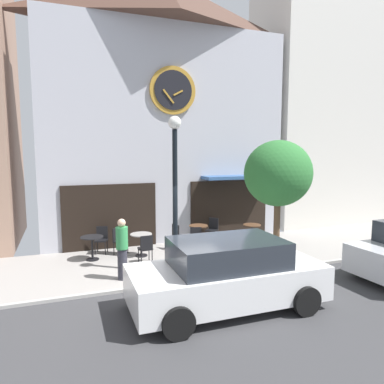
% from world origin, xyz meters
% --- Properties ---
extents(ground_plane, '(27.73, 10.46, 0.13)m').
position_xyz_m(ground_plane, '(0.00, -1.06, -0.02)').
color(ground_plane, gray).
extents(clock_building, '(9.39, 3.33, 10.01)m').
position_xyz_m(clock_building, '(0.99, 5.19, 5.16)').
color(clock_building, '#B2B2BC').
rests_on(clock_building, ground_plane).
extents(neighbor_building_right, '(5.81, 3.44, 11.36)m').
position_xyz_m(neighbor_building_right, '(8.90, 5.87, 5.68)').
color(neighbor_building_right, silver).
rests_on(neighbor_building_right, ground_plane).
extents(street_lamp, '(0.36, 0.36, 4.42)m').
position_xyz_m(street_lamp, '(0.03, 0.87, 2.24)').
color(street_lamp, black).
rests_on(street_lamp, ground_plane).
extents(street_tree, '(2.15, 1.94, 3.80)m').
position_xyz_m(street_tree, '(3.36, 0.82, 2.76)').
color(street_tree, brown).
rests_on(street_tree, ground_plane).
extents(cafe_table_near_door, '(0.72, 0.72, 0.76)m').
position_xyz_m(cafe_table_near_door, '(-2.10, 2.93, 0.54)').
color(cafe_table_near_door, black).
rests_on(cafe_table_near_door, ground_plane).
extents(cafe_table_center_left, '(0.72, 0.72, 0.75)m').
position_xyz_m(cafe_table_center_left, '(-0.54, 2.80, 0.53)').
color(cafe_table_center_left, black).
rests_on(cafe_table_center_left, ground_plane).
extents(cafe_table_leftmost, '(0.68, 0.68, 0.77)m').
position_xyz_m(cafe_table_leftmost, '(1.68, 3.29, 0.54)').
color(cafe_table_leftmost, black).
rests_on(cafe_table_leftmost, ground_plane).
extents(cafe_table_center_right, '(0.66, 0.66, 0.73)m').
position_xyz_m(cafe_table_center_right, '(3.68, 2.90, 0.50)').
color(cafe_table_center_right, black).
rests_on(cafe_table_center_right, ground_plane).
extents(cafe_chair_under_awning, '(0.50, 0.50, 0.90)m').
position_xyz_m(cafe_chair_under_awning, '(0.84, 3.15, 0.53)').
color(cafe_chair_under_awning, black).
rests_on(cafe_chair_under_awning, ground_plane).
extents(cafe_chair_mid_row, '(0.56, 0.56, 0.90)m').
position_xyz_m(cafe_chair_mid_row, '(-1.21, 3.27, 0.53)').
color(cafe_chair_mid_row, black).
rests_on(cafe_chair_mid_row, ground_plane).
extents(cafe_chair_near_tree, '(0.57, 0.57, 0.90)m').
position_xyz_m(cafe_chair_near_tree, '(2.43, 3.72, 0.53)').
color(cafe_chair_near_tree, black).
rests_on(cafe_chair_near_tree, ground_plane).
extents(cafe_chair_near_lamp, '(0.42, 0.42, 0.90)m').
position_xyz_m(cafe_chair_near_lamp, '(-0.57, 1.98, 0.53)').
color(cafe_chair_near_lamp, black).
rests_on(cafe_chair_near_lamp, ground_plane).
extents(cafe_chair_curbside, '(0.51, 0.51, 0.90)m').
position_xyz_m(cafe_chair_curbside, '(-1.73, 3.64, 0.53)').
color(cafe_chair_curbside, black).
rests_on(cafe_chair_curbside, ground_plane).
extents(cafe_chair_right_end, '(0.49, 0.49, 0.90)m').
position_xyz_m(cafe_chair_right_end, '(1.30, 2.57, 0.53)').
color(cafe_chair_right_end, black).
rests_on(cafe_chair_right_end, ground_plane).
extents(pedestrian_green, '(0.40, 0.40, 1.67)m').
position_xyz_m(pedestrian_green, '(-1.46, 0.89, 0.86)').
color(pedestrian_green, '#2D2D38').
rests_on(pedestrian_green, ground_plane).
extents(parked_car_white, '(4.32, 2.05, 1.55)m').
position_xyz_m(parked_car_white, '(0.43, -1.66, 0.76)').
color(parked_car_white, white).
rests_on(parked_car_white, ground_plane).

